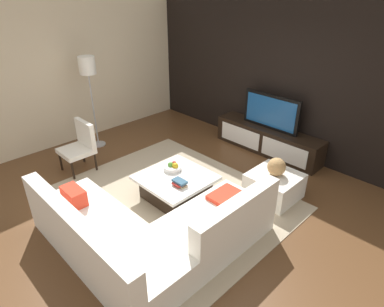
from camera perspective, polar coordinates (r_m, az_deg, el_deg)
ground_plane at (r=5.02m, az=-2.86°, el=-8.52°), size 14.00×14.00×0.00m
feature_wall_back at (r=6.37m, az=15.63°, el=12.50°), size 6.40×0.12×2.80m
side_wall_left at (r=7.05m, az=-20.03°, el=13.30°), size 0.12×5.20×2.80m
area_rug at (r=5.08m, az=-3.62°, el=-7.99°), size 3.36×2.80×0.01m
media_console at (r=6.50m, az=12.97°, el=2.30°), size 2.15×0.47×0.50m
television at (r=6.29m, az=13.53°, el=7.05°), size 1.15×0.06×0.65m
sectional_couch at (r=4.12m, az=-7.76°, el=-13.50°), size 2.32×2.27×0.79m
coffee_table at (r=5.02m, az=-2.83°, el=-5.71°), size 0.99×0.99×0.38m
accent_chair_near at (r=5.97m, az=-18.80°, el=1.65°), size 0.53×0.51×0.87m
floor_lamp at (r=6.49m, az=-17.60°, el=13.33°), size 0.30×0.30×1.77m
ottoman at (r=5.19m, az=14.02°, el=-5.46°), size 0.70×0.70×0.40m
fruit_bowl at (r=5.07m, az=-3.36°, el=-2.34°), size 0.28×0.28×0.14m
decorative_ball at (r=5.01m, az=14.45°, el=-2.24°), size 0.27×0.27×0.27m
book_stack at (r=4.70m, az=-2.16°, el=-5.08°), size 0.22×0.16×0.08m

